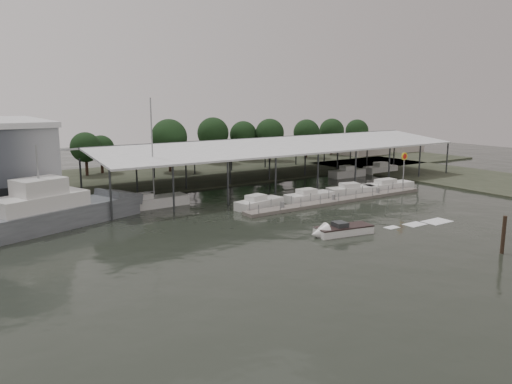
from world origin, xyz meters
TOP-DOWN VIEW (x-y plane):
  - ground at (0.00, 0.00)m, footprint 200.00×200.00m
  - land_strip_far at (0.00, 42.00)m, footprint 140.00×30.00m
  - land_strip_east at (45.00, 10.00)m, footprint 20.00×60.00m
  - covered_boat_shed at (17.00, 28.00)m, footprint 58.24×24.00m
  - floating_dock at (15.00, 10.00)m, footprint 28.00×2.00m
  - shell_fuel_sign at (27.00, 9.99)m, footprint 1.10×0.18m
  - distant_commercial_buildings at (59.03, 44.69)m, footprint 22.00×8.00m
  - grey_trawler at (-17.75, 17.21)m, footprint 19.90×10.72m
  - white_sailboat at (-6.12, 20.42)m, footprint 9.22×2.95m
  - speedboat_underway at (4.33, -1.20)m, footprint 17.35×4.84m
  - moored_cruiser_0 at (4.55, 12.77)m, footprint 6.67×3.40m
  - moored_cruiser_1 at (12.05, 12.43)m, footprint 6.66×2.24m
  - moored_cruiser_2 at (19.68, 12.58)m, footprint 7.25×3.71m
  - moored_cruiser_3 at (26.24, 12.12)m, footprint 8.47×2.79m
  - horizon_tree_line at (25.69, 47.97)m, footprint 67.08×11.86m

SIDE VIEW (x-z plane):
  - ground at x=0.00m, z-range 0.00..0.00m
  - land_strip_far at x=0.00m, z-range -0.05..0.25m
  - land_strip_east at x=45.00m, z-range -0.05..0.25m
  - floating_dock at x=15.00m, z-range -0.50..0.90m
  - speedboat_underway at x=4.33m, z-range -0.61..1.39m
  - moored_cruiser_0 at x=4.55m, z-range -0.24..1.46m
  - moored_cruiser_1 at x=12.05m, z-range -0.24..1.46m
  - moored_cruiser_2 at x=19.68m, z-range -0.24..1.46m
  - moored_cruiser_3 at x=26.24m, z-range -0.24..1.46m
  - white_sailboat at x=-6.12m, z-range -5.94..7.25m
  - grey_trawler at x=-17.75m, z-range -2.84..6.00m
  - distant_commercial_buildings at x=59.03m, z-range -0.16..3.84m
  - shell_fuel_sign at x=27.00m, z-range 1.15..6.70m
  - horizon_tree_line at x=25.69m, z-range 0.95..10.29m
  - covered_boat_shed at x=17.00m, z-range 2.65..9.61m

